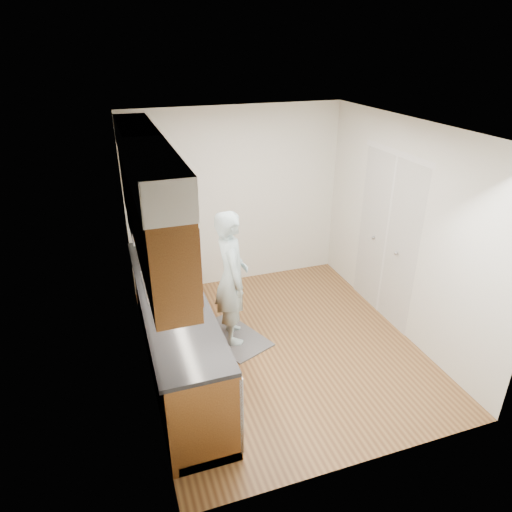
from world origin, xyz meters
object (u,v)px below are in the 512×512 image
Objects in this scene: person at (231,269)px; soap_bottle_c at (161,254)px; soap_bottle_b at (163,250)px; steel_can at (166,256)px; dish_rack at (180,309)px; soap_bottle_a at (168,252)px; soda_can at (176,262)px.

soap_bottle_c is (-0.71, 0.44, 0.09)m from person.
person is at bearing -36.27° from soap_bottle_b.
steel_can is 0.29× the size of dish_rack.
steel_can is at bearing 100.05° from soap_bottle_a.
dish_rack is (-0.04, -1.12, -0.03)m from steel_can.
person reaches higher than steel_can.
soap_bottle_b is 0.31m from soda_can.
soap_bottle_a reaches higher than steel_can.
soap_bottle_a is at bearing 102.42° from dish_rack.
soap_bottle_c is at bearing 121.12° from soda_can.
soap_bottle_c is 1.16m from dish_rack.
steel_can reaches higher than dish_rack.
soap_bottle_a is at bearing 69.26° from person.
dish_rack is (-0.03, -1.21, -0.07)m from soap_bottle_b.
dish_rack is at bearing 141.59° from person.
soap_bottle_a is 0.17m from soap_bottle_b.
dish_rack is (-0.70, -0.71, 0.05)m from person.
person is 6.31× the size of soap_bottle_a.
steel_can is (-0.09, 0.20, -0.00)m from soda_can.
soda_can is at bearing -70.79° from soap_bottle_b.
person is 0.85m from soap_bottle_b.
soap_bottle_b is at bearing 109.21° from soda_can.
soap_bottle_a reaches higher than soap_bottle_c.
person reaches higher than dish_rack.
steel_can is at bearing -81.50° from soap_bottle_b.
soap_bottle_b is 0.07m from soap_bottle_c.
steel_can is (0.01, -0.09, -0.05)m from soap_bottle_b.
soap_bottle_a is at bearing -59.12° from soap_bottle_c.
person is at bearing -31.65° from soap_bottle_c.
steel_can is at bearing 64.59° from person.
soap_bottle_b is at bearing 59.87° from person.
soap_bottle_c reaches higher than soda_can.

